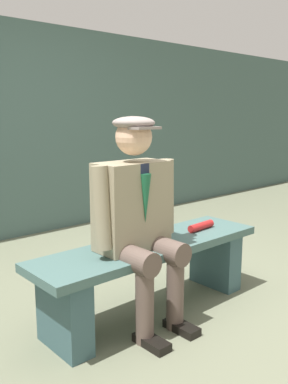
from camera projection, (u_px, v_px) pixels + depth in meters
The scene contains 4 objects.
ground_plane at pixel (151, 311), 2.85m from camera, with size 30.00×30.00×0.00m, color #666A53.
bench at pixel (152, 266), 2.79m from camera, with size 1.70×0.46×0.49m.
seated_man at pixel (138, 212), 2.57m from camera, with size 0.63×0.57×1.32m.
rolled_magazine at pixel (201, 226), 3.06m from camera, with size 0.05×0.05×0.25m, color #B21E1E.
Camera 1 is at (1.80, 1.95, 1.33)m, focal length 38.93 mm.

